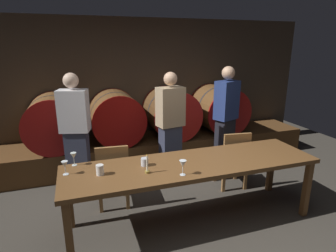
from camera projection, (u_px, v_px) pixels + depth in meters
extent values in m
plane|color=#3F3A33|center=(196.00, 239.00, 3.10)|extent=(8.87, 8.87, 0.00)
cube|color=#473A2D|center=(137.00, 88.00, 5.33)|extent=(6.82, 0.24, 2.54)
cube|color=brown|center=(145.00, 150.00, 5.12)|extent=(6.14, 0.90, 0.45)
cylinder|color=brown|center=(54.00, 122.00, 4.48)|extent=(0.86, 0.83, 0.86)
cylinder|color=#9E1411|center=(52.00, 129.00, 4.09)|extent=(0.87, 0.03, 0.87)
cylinder|color=#9E1411|center=(55.00, 116.00, 4.87)|extent=(0.87, 0.03, 0.87)
cylinder|color=#2D2D33|center=(54.00, 122.00, 4.48)|extent=(0.86, 0.04, 0.86)
cylinder|color=brown|center=(116.00, 117.00, 4.79)|extent=(0.86, 0.83, 0.86)
cylinder|color=maroon|center=(120.00, 124.00, 4.40)|extent=(0.87, 0.03, 0.87)
cylinder|color=maroon|center=(113.00, 112.00, 5.18)|extent=(0.87, 0.03, 0.87)
cylinder|color=#2D2D33|center=(116.00, 117.00, 4.79)|extent=(0.86, 0.04, 0.86)
cylinder|color=#513319|center=(171.00, 113.00, 5.09)|extent=(0.86, 0.83, 0.86)
cylinder|color=#B21C16|center=(179.00, 118.00, 4.70)|extent=(0.87, 0.03, 0.87)
cylinder|color=#B21C16|center=(164.00, 108.00, 5.48)|extent=(0.87, 0.03, 0.87)
cylinder|color=#2D2D33|center=(171.00, 113.00, 5.09)|extent=(0.86, 0.04, 0.86)
cylinder|color=brown|center=(219.00, 109.00, 5.39)|extent=(0.86, 0.83, 0.86)
cylinder|color=#9E1411|center=(230.00, 114.00, 4.99)|extent=(0.87, 0.03, 0.87)
cylinder|color=#9E1411|center=(209.00, 105.00, 5.78)|extent=(0.87, 0.03, 0.87)
cylinder|color=#2D2D33|center=(219.00, 109.00, 5.39)|extent=(0.86, 0.04, 0.86)
cube|color=brown|center=(193.00, 164.00, 3.22)|extent=(2.93, 0.79, 0.05)
cube|color=brown|center=(69.00, 236.00, 2.60)|extent=(0.07, 0.07, 0.72)
cube|color=brown|center=(306.00, 189.00, 3.45)|extent=(0.07, 0.07, 0.72)
cube|color=brown|center=(69.00, 200.00, 3.22)|extent=(0.07, 0.07, 0.72)
cube|color=brown|center=(271.00, 167.00, 4.06)|extent=(0.07, 0.07, 0.72)
cube|color=olive|center=(113.00, 174.00, 3.68)|extent=(0.43, 0.43, 0.04)
cube|color=olive|center=(112.00, 163.00, 3.45)|extent=(0.40, 0.08, 0.42)
cube|color=olive|center=(125.00, 182.00, 3.94)|extent=(0.05, 0.05, 0.42)
cube|color=olive|center=(100.00, 185.00, 3.87)|extent=(0.05, 0.05, 0.42)
cube|color=olive|center=(128.00, 194.00, 3.63)|extent=(0.05, 0.05, 0.42)
cube|color=olive|center=(101.00, 197.00, 3.55)|extent=(0.05, 0.05, 0.42)
cube|color=olive|center=(231.00, 158.00, 4.19)|extent=(0.45, 0.45, 0.04)
cube|color=olive|center=(237.00, 148.00, 3.95)|extent=(0.40, 0.09, 0.42)
cube|color=olive|center=(236.00, 167.00, 4.44)|extent=(0.05, 0.05, 0.42)
cube|color=olive|center=(215.00, 168.00, 4.38)|extent=(0.05, 0.05, 0.42)
cube|color=olive|center=(245.00, 176.00, 4.12)|extent=(0.05, 0.05, 0.42)
cube|color=olive|center=(224.00, 178.00, 4.06)|extent=(0.05, 0.05, 0.42)
cube|color=#33384C|center=(79.00, 163.00, 3.96)|extent=(0.34, 0.27, 0.93)
cube|color=silver|center=(74.00, 111.00, 3.75)|extent=(0.43, 0.33, 0.57)
sphere|color=beige|center=(71.00, 80.00, 3.63)|extent=(0.20, 0.20, 0.20)
cube|color=#33384C|center=(170.00, 154.00, 4.29)|extent=(0.33, 0.25, 0.91)
cube|color=tan|center=(170.00, 107.00, 4.08)|extent=(0.42, 0.31, 0.57)
sphere|color=#D8A884|center=(170.00, 79.00, 3.97)|extent=(0.20, 0.20, 0.20)
cube|color=black|center=(224.00, 144.00, 4.76)|extent=(0.35, 0.30, 0.89)
cube|color=navy|center=(227.00, 100.00, 4.55)|extent=(0.44, 0.37, 0.63)
sphere|color=#D8A884|center=(228.00, 73.00, 4.43)|extent=(0.21, 0.21, 0.21)
cylinder|color=olive|center=(147.00, 172.00, 2.95)|extent=(0.05, 0.05, 0.02)
cylinder|color=#EDE5CC|center=(147.00, 163.00, 2.92)|extent=(0.02, 0.02, 0.17)
cone|color=yellow|center=(147.00, 155.00, 2.89)|extent=(0.01, 0.01, 0.02)
cylinder|color=white|center=(66.00, 174.00, 2.92)|extent=(0.06, 0.06, 0.00)
cylinder|color=white|center=(65.00, 171.00, 2.91)|extent=(0.01, 0.01, 0.07)
cone|color=white|center=(65.00, 164.00, 2.88)|extent=(0.07, 0.07, 0.07)
cylinder|color=silver|center=(75.00, 165.00, 3.14)|extent=(0.06, 0.06, 0.00)
cylinder|color=silver|center=(74.00, 162.00, 3.13)|extent=(0.01, 0.01, 0.08)
cone|color=silver|center=(74.00, 156.00, 3.11)|extent=(0.07, 0.07, 0.07)
cylinder|color=white|center=(183.00, 175.00, 2.91)|extent=(0.06, 0.06, 0.00)
cylinder|color=white|center=(183.00, 171.00, 2.89)|extent=(0.01, 0.01, 0.08)
cone|color=white|center=(183.00, 164.00, 2.87)|extent=(0.07, 0.07, 0.08)
cylinder|color=white|center=(100.00, 170.00, 2.90)|extent=(0.08, 0.08, 0.11)
cylinder|color=silver|center=(145.00, 162.00, 3.12)|extent=(0.08, 0.08, 0.09)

